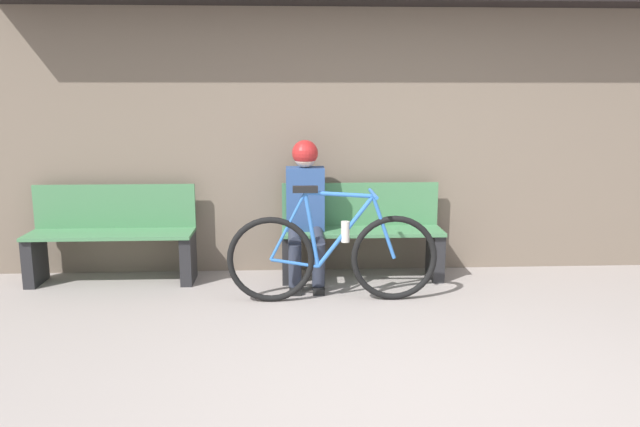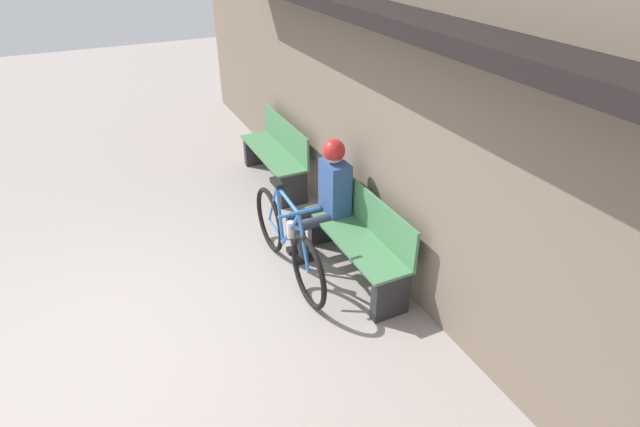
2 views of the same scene
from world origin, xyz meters
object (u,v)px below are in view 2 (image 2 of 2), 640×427
object	(u,v)px
park_bench_near	(359,240)
bicycle	(287,241)
park_bench_far	(276,155)
person_seated	(327,191)

from	to	relation	value
park_bench_near	bicycle	distance (m)	0.71
park_bench_near	park_bench_far	size ratio (longest dim) A/B	1.00
person_seated	bicycle	bearing A→B (deg)	-68.85
park_bench_near	park_bench_far	world-z (taller)	same
bicycle	park_bench_far	world-z (taller)	bicycle
park_bench_near	person_seated	size ratio (longest dim) A/B	1.14
park_bench_far	park_bench_near	bearing A→B (deg)	-0.00
bicycle	park_bench_far	xyz separation A→B (m)	(-1.94, 0.64, 0.01)
park_bench_near	park_bench_far	bearing A→B (deg)	180.00
park_bench_near	person_seated	distance (m)	0.62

